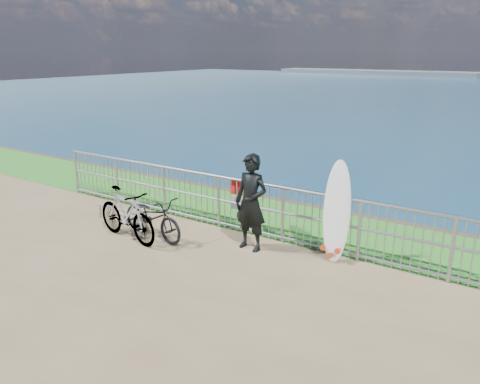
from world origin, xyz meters
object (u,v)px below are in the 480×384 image
Objects in this scene: surfboard at (336,215)px; bicycle_far at (126,214)px; bicycle_near at (152,217)px; surfer at (251,203)px.

surfboard reaches higher than bicycle_far.
bicycle_far is at bearing 142.88° from bicycle_near.
bicycle_far is at bearing -154.00° from surfer.
surfboard is at bearing 19.19° from surfer.
bicycle_near is 0.50m from bicycle_far.
surfer is 2.05m from bicycle_near.
surfboard is (1.48, 0.42, -0.08)m from surfer.
surfboard is 1.04× the size of bicycle_far.
bicycle_far is (-0.35, -0.35, 0.09)m from bicycle_near.
surfboard is 3.56m from bicycle_near.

